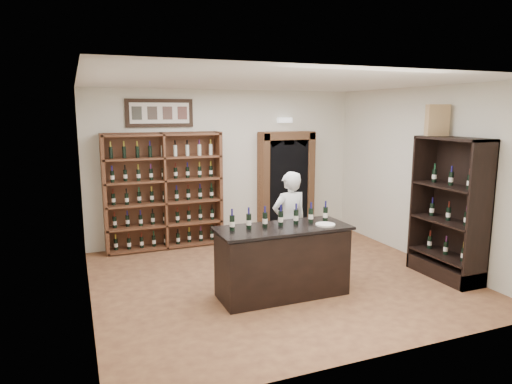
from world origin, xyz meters
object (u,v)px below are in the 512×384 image
Objects in this scene: counter_bottle_0 at (232,223)px; wine_crate at (437,120)px; tasting_counter at (282,262)px; shopkeeper at (289,223)px; wine_shelf at (164,191)px; side_cabinet at (449,230)px.

wine_crate reaches higher than counter_bottle_0.
tasting_counter is 0.95m from counter_bottle_0.
counter_bottle_0 is 1.44m from shopkeeper.
wine_shelf and side_cabinet have the same top height.
tasting_counter is 6.27× the size of counter_bottle_0.
wine_crate reaches higher than shopkeeper.
side_cabinet is (2.72, -0.30, 0.26)m from tasting_counter.
wine_crate is (2.23, -0.69, 1.62)m from shopkeeper.
shopkeeper is 2.84m from wine_crate.
wine_crate reaches higher than wine_shelf.
shopkeeper is 3.37× the size of wine_crate.
wine_crate reaches higher than tasting_counter.
side_cabinet is (3.44, -0.37, -0.35)m from counter_bottle_0.
side_cabinet reaches higher than shopkeeper.
wine_crate reaches higher than side_cabinet.
wine_crate is at bearing 91.06° from side_cabinet.
wine_shelf is 2.89m from counter_bottle_0.
counter_bottle_0 is 0.61× the size of wine_crate.
counter_bottle_0 is at bearing 26.29° from shopkeeper.
wine_crate is at bearing 158.29° from shopkeeper.
wine_crate is (2.72, 0.10, 1.95)m from tasting_counter.
shopkeeper is at bearing 30.74° from counter_bottle_0.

